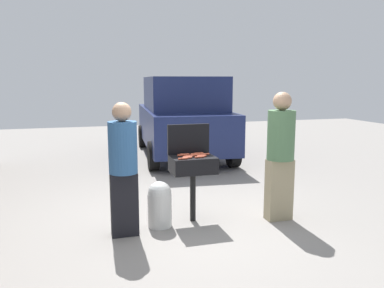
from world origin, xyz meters
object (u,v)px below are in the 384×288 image
Objects in this scene: hot_dog_10 at (189,156)px; person_left at (123,165)px; hot_dog_4 at (191,156)px; person_right at (280,152)px; hot_dog_11 at (183,159)px; hot_dog_6 at (195,155)px; hot_dog_9 at (201,155)px; hot_dog_2 at (187,158)px; hot_dog_5 at (195,154)px; parked_minivan at (182,116)px; hot_dog_8 at (196,155)px; hot_dog_3 at (199,153)px; hot_dog_0 at (205,154)px; hot_dog_12 at (187,157)px; propane_tank at (160,203)px; hot_dog_14 at (185,154)px; hot_dog_7 at (200,155)px; hot_dog_13 at (182,155)px; hot_dog_15 at (199,157)px; bbq_grill at (193,167)px; hot_dog_1 at (202,156)px.

hot_dog_10 is 0.93m from person_left.
hot_dog_4 is 1.23m from person_right.
person_right reaches higher than hot_dog_11.
hot_dog_10 and hot_dog_11 have the same top height.
hot_dog_6 and hot_dog_9 have the same top height.
hot_dog_2 and hot_dog_9 have the same top height.
parked_minivan is (1.01, 4.48, 0.10)m from hot_dog_5.
hot_dog_8 is at bearing 43.02° from hot_dog_2.
hot_dog_10 is at bearing -28.75° from person_right.
person_left reaches higher than hot_dog_3.
hot_dog_0 is 0.31m from hot_dog_12.
hot_dog_2 is 1.00× the size of hot_dog_8.
person_left is at bearing -168.31° from hot_dog_9.
propane_tank is (-0.54, -0.12, -0.60)m from hot_dog_8.
hot_dog_2 is at bearing -136.98° from hot_dog_8.
hot_dog_5 and hot_dog_14 have the same top height.
person_left reaches higher than hot_dog_5.
hot_dog_9 is 0.08× the size of person_left.
person_left reaches higher than propane_tank.
propane_tank is at bearing 11.50° from person_left.
hot_dog_7 is 0.24m from hot_dog_13.
hot_dog_5 is 0.04m from hot_dog_6.
propane_tank is at bearing 173.70° from hot_dog_2.
hot_dog_10 is (-0.05, -0.03, 0.00)m from hot_dog_4.
hot_dog_4 is at bearing 121.23° from hot_dog_15.
parked_minivan reaches higher than hot_dog_10.
bbq_grill is 0.54× the size of person_left.
hot_dog_12 is at bearing -132.21° from hot_dog_4.
parked_minivan reaches higher than hot_dog_3.
hot_dog_14 is at bearing 85.82° from hot_dog_12.
hot_dog_13 reaches higher than propane_tank.
parked_minivan is at bearing 78.17° from hot_dog_9.
hot_dog_7 is 0.08× the size of person_left.
hot_dog_14 is (-0.18, 0.10, 0.00)m from hot_dog_7.
hot_dog_5 reaches higher than bbq_grill.
hot_dog_5 is at bearing 109.02° from hot_dog_7.
hot_dog_6 is 0.11m from hot_dog_9.
hot_dog_8 is 4.66m from parked_minivan.
hot_dog_2 is 0.08× the size of person_left.
hot_dog_13 is (0.05, 0.23, 0.00)m from hot_dog_11.
hot_dog_3 is at bearing 128.51° from hot_dog_0.
bbq_grill is 0.24m from hot_dog_3.
hot_dog_7 is (0.10, 0.01, 0.16)m from bbq_grill.
hot_dog_15 is at bearing -16.84° from hot_dog_12.
hot_dog_1 is 0.30m from hot_dog_11.
hot_dog_13 is 1.00× the size of hot_dog_15.
hot_dog_10 is (-0.07, -0.02, 0.16)m from bbq_grill.
hot_dog_12 is at bearing -75.67° from hot_dog_13.
propane_tank is at bearing -170.67° from bbq_grill.
hot_dog_1 and hot_dog_5 have the same top height.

